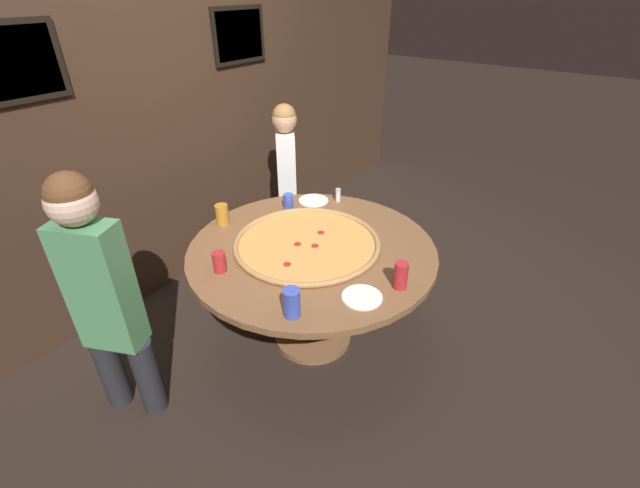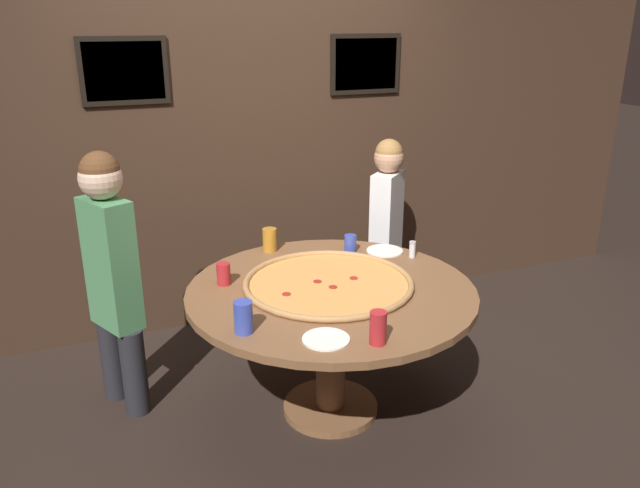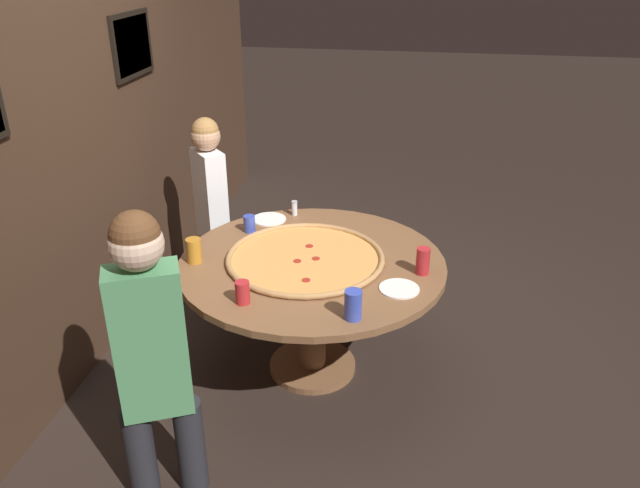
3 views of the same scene
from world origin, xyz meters
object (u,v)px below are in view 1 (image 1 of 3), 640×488
object	(u,v)px
condiment_shaker	(338,195)
diner_far_left	(287,174)
drink_cup_far_right	(288,201)
white_plate_near_front	(314,200)
giant_pizza	(307,243)
drink_cup_near_left	(219,262)
drink_cup_far_left	(292,303)
white_plate_right_side	(362,297)
dining_table	(312,266)
drink_cup_beside_pizza	(401,275)
drink_cup_near_right	(222,215)
diner_far_right	(102,292)

from	to	relation	value
condiment_shaker	diner_far_left	distance (m)	0.65
drink_cup_far_right	diner_far_left	bearing A→B (deg)	41.80
white_plate_near_front	diner_far_left	size ratio (longest dim) A/B	0.17
giant_pizza	drink_cup_near_left	size ratio (longest dim) A/B	7.58
drink_cup_near_left	diner_far_left	bearing A→B (deg)	25.41
drink_cup_far_left	white_plate_right_side	distance (m)	0.38
giant_pizza	white_plate_right_side	distance (m)	0.59
dining_table	drink_cup_beside_pizza	bearing A→B (deg)	-93.98
white_plate_near_front	giant_pizza	bearing A→B (deg)	-146.34
drink_cup_far_left	diner_far_left	size ratio (longest dim) A/B	0.11
diner_far_left	drink_cup_near_right	bearing A→B (deg)	-28.33
giant_pizza	drink_cup_far_left	size ratio (longest dim) A/B	6.04
drink_cup_far_left	drink_cup_beside_pizza	world-z (taller)	drink_cup_beside_pizza
drink_cup_far_left	drink_cup_near_left	distance (m)	0.55
drink_cup_beside_pizza	diner_far_left	xyz separation A→B (m)	(0.81, 1.46, -0.07)
dining_table	white_plate_right_side	distance (m)	0.57
drink_cup_near_left	drink_cup_near_right	xyz separation A→B (m)	(0.37, 0.39, 0.01)
drink_cup_far_left	diner_far_right	size ratio (longest dim) A/B	0.10
giant_pizza	drink_cup_near_right	distance (m)	0.62
dining_table	giant_pizza	bearing A→B (deg)	91.54
giant_pizza	white_plate_right_side	xyz separation A→B (m)	(-0.23, -0.54, -0.01)
white_plate_near_front	diner_far_right	size ratio (longest dim) A/B	0.15
drink_cup_beside_pizza	white_plate_right_side	distance (m)	0.23
white_plate_right_side	white_plate_near_front	distance (m)	1.14
drink_cup_near_right	condiment_shaker	distance (m)	0.84
giant_pizza	diner_far_right	bearing A→B (deg)	156.45
dining_table	white_plate_right_side	size ratio (longest dim) A/B	7.17
drink_cup_far_right	white_plate_near_front	bearing A→B (deg)	-20.86
white_plate_right_side	condiment_shaker	distance (m)	1.11
drink_cup_far_right	diner_far_left	size ratio (longest dim) A/B	0.08
diner_far_right	drink_cup_far_left	bearing A→B (deg)	-173.31
drink_cup_beside_pizza	drink_cup_near_left	bearing A→B (deg)	118.00
dining_table	diner_far_left	world-z (taller)	diner_far_left
drink_cup_beside_pizza	giant_pizza	bearing A→B (deg)	86.35
dining_table	drink_cup_beside_pizza	distance (m)	0.65
white_plate_near_front	condiment_shaker	bearing A→B (deg)	-54.70
drink_cup_beside_pizza	drink_cup_near_right	world-z (taller)	drink_cup_beside_pizza
drink_cup_near_left	white_plate_right_side	bearing A→B (deg)	-70.57
giant_pizza	diner_far_left	bearing A→B (deg)	46.78
dining_table	drink_cup_near_right	world-z (taller)	drink_cup_near_right
white_plate_right_side	drink_cup_far_right	bearing A→B (deg)	60.03
drink_cup_beside_pizza	diner_far_right	xyz separation A→B (m)	(-0.99, 1.10, 0.00)
drink_cup_beside_pizza	white_plate_near_front	world-z (taller)	drink_cup_beside_pizza
white_plate_near_front	diner_far_right	distance (m)	1.55
white_plate_right_side	diner_far_right	xyz separation A→B (m)	(-0.80, 0.99, 0.07)
drink_cup_far_left	diner_far_right	distance (m)	0.93
condiment_shaker	diner_far_right	distance (m)	1.66
diner_far_left	diner_far_right	bearing A→B (deg)	-30.45
dining_table	drink_cup_far_right	size ratio (longest dim) A/B	14.47
drink_cup_near_right	diner_far_right	xyz separation A→B (m)	(-0.91, -0.15, 0.01)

